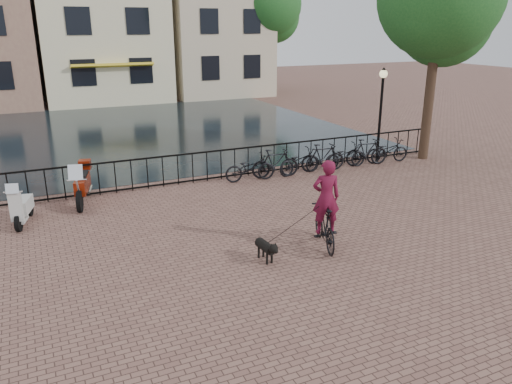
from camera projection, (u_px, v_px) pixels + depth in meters
name	position (u px, v px, depth m)	size (l,w,h in m)	color
ground	(320.00, 295.00, 9.69)	(100.00, 100.00, 0.00)	brown
canal_water	(135.00, 131.00, 24.59)	(20.00, 20.00, 0.00)	black
railing	(193.00, 168.00, 16.42)	(20.00, 0.05, 1.02)	black
canal_house_mid	(97.00, 10.00, 33.84)	(8.00, 9.50, 11.80)	beige
canal_house_right	(208.00, 1.00, 36.77)	(7.00, 9.00, 13.30)	#C7B694
tree_far_right	(268.00, 5.00, 35.67)	(4.76, 4.76, 8.76)	black
lamp_post	(381.00, 99.00, 18.33)	(0.30, 0.30, 3.45)	black
cyclist	(326.00, 209.00, 11.54)	(1.03, 1.87, 2.46)	black
dog	(265.00, 249.00, 11.03)	(0.33, 0.83, 0.54)	black
motorcycle	(82.00, 180.00, 14.48)	(0.95, 2.05, 1.43)	maroon
scooter	(22.00, 200.00, 13.00)	(0.75, 1.47, 1.32)	beige
parked_bike_0	(250.00, 168.00, 16.63)	(0.60, 1.72, 0.90)	black
parked_bike_1	(275.00, 163.00, 16.99)	(0.47, 1.66, 1.00)	black
parked_bike_2	(300.00, 162.00, 17.39)	(0.60, 1.72, 0.90)	black
parked_bike_3	(323.00, 157.00, 17.75)	(0.47, 1.66, 1.00)	black
parked_bike_4	(345.00, 156.00, 18.14)	(0.60, 1.72, 0.90)	black
parked_bike_5	(367.00, 152.00, 18.50)	(0.47, 1.66, 1.00)	black
parked_bike_6	(387.00, 151.00, 18.89)	(0.60, 1.72, 0.90)	black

